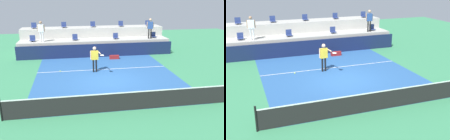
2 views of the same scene
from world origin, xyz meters
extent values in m
plane|color=#388456|center=(0.00, 0.00, 0.00)|extent=(40.00, 40.00, 0.00)
cube|color=#285693|center=(0.00, 1.00, 0.00)|extent=(9.00, 10.00, 0.01)
cube|color=white|center=(0.00, 2.40, 0.01)|extent=(9.00, 0.06, 0.00)
cylinder|color=black|center=(-5.20, -4.00, 0.54)|extent=(0.08, 0.08, 1.07)
cube|color=black|center=(0.00, -4.00, 0.46)|extent=(10.40, 0.01, 0.87)
cube|color=white|center=(0.00, -4.00, 0.89)|extent=(10.40, 0.02, 0.05)
cube|color=#141E42|center=(0.00, 6.00, 0.55)|extent=(13.00, 0.16, 1.10)
cube|color=#ADAAA3|center=(0.00, 7.30, 0.62)|extent=(13.00, 1.80, 1.25)
cube|color=#ADAAA3|center=(0.00, 9.10, 1.05)|extent=(13.00, 1.80, 2.10)
cylinder|color=#2D2D33|center=(-5.29, 7.15, 1.30)|extent=(0.08, 0.08, 0.10)
cube|color=navy|center=(-5.29, 7.15, 1.37)|extent=(0.44, 0.40, 0.04)
cube|color=navy|center=(-5.29, 7.33, 1.58)|extent=(0.44, 0.04, 0.38)
cylinder|color=#2D2D33|center=(-1.76, 7.15, 1.30)|extent=(0.08, 0.08, 0.10)
cube|color=navy|center=(-1.76, 7.15, 1.37)|extent=(0.44, 0.40, 0.04)
cube|color=navy|center=(-1.76, 7.33, 1.58)|extent=(0.44, 0.04, 0.38)
cylinder|color=#2D2D33|center=(1.80, 7.15, 1.30)|extent=(0.08, 0.08, 0.10)
cube|color=navy|center=(1.80, 7.15, 1.37)|extent=(0.44, 0.40, 0.04)
cube|color=navy|center=(1.80, 7.33, 1.58)|extent=(0.44, 0.04, 0.38)
cylinder|color=#2D2D33|center=(5.30, 7.15, 1.30)|extent=(0.08, 0.08, 0.10)
cube|color=navy|center=(5.30, 7.15, 1.37)|extent=(0.44, 0.40, 0.04)
cube|color=navy|center=(5.30, 7.33, 1.58)|extent=(0.44, 0.04, 0.38)
cylinder|color=#2D2D33|center=(-5.32, 8.95, 2.15)|extent=(0.08, 0.08, 0.10)
cube|color=navy|center=(-5.32, 8.95, 2.22)|extent=(0.44, 0.40, 0.04)
cube|color=navy|center=(-5.32, 9.13, 2.43)|extent=(0.44, 0.04, 0.38)
cylinder|color=#2D2D33|center=(-2.68, 8.95, 2.15)|extent=(0.08, 0.08, 0.10)
cube|color=navy|center=(-2.68, 8.95, 2.22)|extent=(0.44, 0.40, 0.04)
cube|color=navy|center=(-2.68, 9.13, 2.43)|extent=(0.44, 0.04, 0.38)
cylinder|color=#2D2D33|center=(-0.02, 8.95, 2.15)|extent=(0.08, 0.08, 0.10)
cube|color=navy|center=(-0.02, 8.95, 2.22)|extent=(0.44, 0.40, 0.04)
cube|color=navy|center=(-0.02, 9.13, 2.43)|extent=(0.44, 0.04, 0.38)
cylinder|color=#2D2D33|center=(2.65, 8.95, 2.15)|extent=(0.08, 0.08, 0.10)
cube|color=navy|center=(2.65, 8.95, 2.22)|extent=(0.44, 0.40, 0.04)
cube|color=navy|center=(2.65, 9.13, 2.43)|extent=(0.44, 0.04, 0.38)
cylinder|color=#2D2D33|center=(5.31, 8.95, 2.15)|extent=(0.08, 0.08, 0.10)
cube|color=navy|center=(5.31, 8.95, 2.22)|extent=(0.44, 0.40, 0.04)
cube|color=navy|center=(5.31, 9.13, 2.43)|extent=(0.44, 0.04, 0.38)
cylinder|color=black|center=(-0.74, 1.94, 0.43)|extent=(0.12, 0.12, 0.86)
cylinder|color=black|center=(-0.54, 1.97, 0.43)|extent=(0.12, 0.12, 0.86)
cube|color=yellow|center=(-0.64, 1.96, 1.17)|extent=(0.49, 0.24, 0.61)
sphere|color=beige|center=(-0.64, 1.96, 1.64)|extent=(0.26, 0.26, 0.23)
cylinder|color=beige|center=(-0.91, 1.92, 1.19)|extent=(0.08, 0.08, 0.58)
cylinder|color=beige|center=(-0.34, 1.72, 1.37)|extent=(0.14, 0.55, 0.07)
cylinder|color=black|center=(-0.29, 1.35, 1.37)|extent=(0.07, 0.26, 0.04)
ellipsoid|color=silver|center=(-0.26, 1.07, 1.37)|extent=(0.30, 0.35, 0.03)
cylinder|color=white|center=(-4.58, 6.87, 1.67)|extent=(0.13, 0.13, 0.85)
cylinder|color=white|center=(-4.39, 6.83, 1.67)|extent=(0.13, 0.13, 0.85)
cube|color=white|center=(-4.48, 6.85, 2.40)|extent=(0.48, 0.26, 0.60)
sphere|color=#A87A5B|center=(-4.48, 6.85, 2.86)|extent=(0.27, 0.27, 0.23)
cylinder|color=#A87A5B|center=(-4.74, 6.90, 2.41)|extent=(0.08, 0.08, 0.56)
cylinder|color=#A87A5B|center=(-4.22, 6.80, 2.41)|extent=(0.08, 0.08, 0.56)
cylinder|color=black|center=(4.72, 6.86, 1.69)|extent=(0.12, 0.12, 0.88)
cylinder|color=black|center=(4.92, 6.84, 1.69)|extent=(0.12, 0.12, 0.88)
cube|color=#2D4C8C|center=(4.82, 6.85, 2.44)|extent=(0.49, 0.21, 0.62)
sphere|color=tan|center=(4.82, 6.85, 2.91)|extent=(0.25, 0.25, 0.24)
cylinder|color=tan|center=(4.55, 6.87, 2.45)|extent=(0.07, 0.07, 0.58)
cylinder|color=tan|center=(5.09, 6.83, 2.45)|extent=(0.07, 0.07, 0.58)
sphere|color=#CCE033|center=(-2.86, -0.01, 0.80)|extent=(0.07, 0.07, 0.07)
cube|color=maroon|center=(1.28, 5.10, 0.15)|extent=(0.76, 0.28, 0.30)
camera|label=1|loc=(-2.24, -13.72, 5.11)|focal=38.90mm
camera|label=2|loc=(-5.57, -14.05, 5.74)|focal=45.34mm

